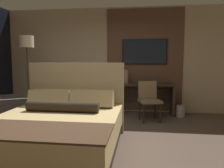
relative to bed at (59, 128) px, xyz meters
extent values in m
plane|color=#4C3D33|center=(0.52, 0.21, -0.35)|extent=(16.00, 16.00, 0.00)
cube|color=tan|center=(0.52, 2.81, 1.05)|extent=(7.20, 0.06, 2.80)
cube|color=#4C3323|center=(1.35, 2.76, 1.05)|extent=(2.01, 0.03, 2.70)
cube|color=#33281E|center=(0.00, -0.13, -0.24)|extent=(1.78, 2.01, 0.22)
cube|color=tan|center=(0.00, -0.13, 0.04)|extent=(1.83, 2.07, 0.35)
cube|color=#422D1E|center=(0.00, -0.81, 0.23)|extent=(1.85, 0.72, 0.02)
cube|color=#998460|center=(0.00, 0.94, 0.32)|extent=(1.87, 0.08, 1.35)
cube|color=tan|center=(-0.39, 0.80, 0.35)|extent=(0.77, 0.23, 0.31)
cube|color=tan|center=(0.39, 0.80, 0.35)|extent=(0.77, 0.23, 0.31)
cube|color=tan|center=(-0.39, 0.59, 0.35)|extent=(0.77, 0.25, 0.32)
cube|color=tan|center=(0.39, 0.59, 0.35)|extent=(0.77, 0.25, 0.32)
cylinder|color=#2D2319|center=(0.00, 0.18, 0.30)|extent=(1.19, 0.17, 0.17)
cube|color=#2D2319|center=(1.35, 2.48, 0.43)|extent=(1.51, 0.52, 0.03)
cube|color=#2D2319|center=(0.62, 2.48, 0.03)|extent=(0.06, 0.46, 0.76)
cube|color=#2D2319|center=(2.07, 2.48, 0.03)|extent=(0.06, 0.46, 0.76)
cube|color=#2D2319|center=(1.35, 2.72, 0.11)|extent=(1.39, 0.02, 0.38)
cube|color=black|center=(1.35, 2.73, 1.27)|extent=(1.18, 0.04, 0.66)
cube|color=black|center=(1.35, 2.71, 1.27)|extent=(1.11, 0.01, 0.61)
cube|color=brown|center=(1.47, 1.82, 0.11)|extent=(0.58, 0.56, 0.05)
cube|color=brown|center=(1.41, 2.01, 0.35)|extent=(0.45, 0.22, 0.42)
cylinder|color=black|center=(1.33, 1.60, -0.13)|extent=(0.04, 0.04, 0.44)
cylinder|color=black|center=(1.70, 1.70, -0.13)|extent=(0.04, 0.04, 0.44)
cylinder|color=black|center=(1.23, 1.94, -0.13)|extent=(0.04, 0.04, 0.44)
cylinder|color=black|center=(1.60, 2.05, -0.13)|extent=(0.04, 0.04, 0.44)
cube|color=#47423D|center=(-1.62, 1.33, -0.13)|extent=(0.96, 0.91, 0.45)
cube|color=#47423D|center=(-1.43, 1.03, -0.06)|extent=(0.69, 0.49, 0.59)
cube|color=#47423D|center=(-1.81, 1.62, -0.06)|extent=(0.69, 0.49, 0.59)
cylinder|color=#282623|center=(-1.50, 1.88, -0.34)|extent=(0.28, 0.28, 0.03)
cylinder|color=#332D28|center=(-1.50, 1.88, 0.52)|extent=(0.03, 0.03, 1.74)
cylinder|color=beige|center=(-1.50, 1.88, 1.49)|extent=(0.34, 0.34, 0.28)
cylinder|color=#846647|center=(0.88, 2.52, 0.62)|extent=(0.12, 0.12, 0.35)
cube|color=maroon|center=(1.41, 2.43, 0.46)|extent=(0.25, 0.20, 0.03)
cylinder|color=gray|center=(2.24, 2.34, -0.21)|extent=(0.22, 0.22, 0.28)
camera|label=1|loc=(1.24, -3.16, 1.05)|focal=35.00mm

